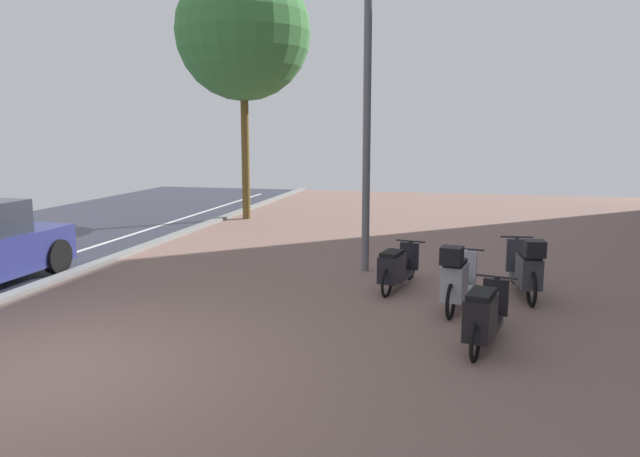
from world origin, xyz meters
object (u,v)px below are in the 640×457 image
Objects in this scene: scooter_near at (526,269)px; street_tree at (243,33)px; scooter_far at (484,316)px; scooter_mid at (396,268)px; scooter_extra at (457,279)px; lamp_post at (368,66)px.

scooter_near is 11.06m from street_tree.
scooter_far is at bearing -55.75° from street_tree.
scooter_near reaches higher than scooter_mid.
scooter_extra is at bearing 102.94° from scooter_far.
scooter_near is 2.51m from scooter_far.
scooter_near is 0.26× the size of street_tree.
scooter_far is at bearing -61.31° from lamp_post.
scooter_mid is at bearing 179.60° from scooter_near.
street_tree is at bearing 124.25° from scooter_far.
street_tree reaches higher than scooter_far.
scooter_extra is 0.25× the size of lamp_post.
scooter_near is at bearing 42.72° from scooter_extra.
scooter_mid is (-2.00, 0.01, -0.09)m from scooter_near.
street_tree reaches higher than scooter_extra.
street_tree is at bearing 127.43° from lamp_post.
scooter_near reaches higher than scooter_far.
scooter_far is 0.24× the size of street_tree.
lamp_post is at bearing 127.19° from scooter_extra.
scooter_mid is at bearing 134.94° from scooter_extra.
street_tree is (-4.41, 5.77, 1.55)m from lamp_post.
scooter_near is at bearing -24.68° from lamp_post.
scooter_far is 5.29m from lamp_post.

